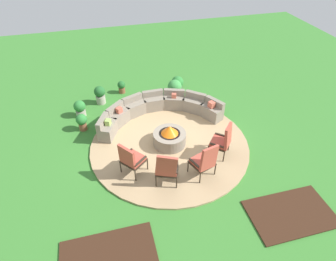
# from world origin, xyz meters

# --- Properties ---
(ground_plane) EXTENTS (24.00, 24.00, 0.00)m
(ground_plane) POSITION_xyz_m (0.00, 0.00, 0.00)
(ground_plane) COLOR #387A2D
(patio_circle) EXTENTS (5.17, 5.17, 0.06)m
(patio_circle) POSITION_xyz_m (0.00, 0.00, 0.03)
(patio_circle) COLOR tan
(patio_circle) RESTS_ON ground_plane
(mulch_bed_left) EXTENTS (2.17, 1.34, 0.04)m
(mulch_bed_left) POSITION_xyz_m (-2.33, -3.39, 0.02)
(mulch_bed_left) COLOR #382114
(mulch_bed_left) RESTS_ON ground_plane
(mulch_bed_right) EXTENTS (2.17, 1.34, 0.04)m
(mulch_bed_right) POSITION_xyz_m (2.33, -3.39, 0.02)
(mulch_bed_right) COLOR #382114
(mulch_bed_right) RESTS_ON ground_plane
(fire_pit) EXTENTS (1.06, 1.06, 0.71)m
(fire_pit) POSITION_xyz_m (0.00, 0.00, 0.33)
(fire_pit) COLOR gray
(fire_pit) RESTS_ON patio_circle
(curved_stone_bench) EXTENTS (4.51, 1.88, 0.72)m
(curved_stone_bench) POSITION_xyz_m (-0.04, 1.59, 0.36)
(curved_stone_bench) COLOR gray
(curved_stone_bench) RESTS_ON patio_circle
(lounge_chair_front_left) EXTENTS (0.83, 0.84, 1.11)m
(lounge_chair_front_left) POSITION_xyz_m (-1.39, -0.97, 0.62)
(lounge_chair_front_left) COLOR #2D2319
(lounge_chair_front_left) RESTS_ON patio_circle
(lounge_chair_front_right) EXTENTS (0.75, 0.71, 1.16)m
(lounge_chair_front_right) POSITION_xyz_m (-0.51, -1.61, 0.64)
(lounge_chair_front_right) COLOR #2D2319
(lounge_chair_front_right) RESTS_ON patio_circle
(lounge_chair_back_left) EXTENTS (0.78, 0.78, 1.17)m
(lounge_chair_back_left) POSITION_xyz_m (0.59, -1.59, 0.64)
(lounge_chair_back_left) COLOR #2D2319
(lounge_chair_back_left) RESTS_ON patio_circle
(lounge_chair_back_right) EXTENTS (0.79, 0.83, 1.16)m
(lounge_chair_back_right) POSITION_xyz_m (1.43, -0.90, 0.64)
(lounge_chair_back_right) COLOR #2D2319
(lounge_chair_back_right) RESTS_ON patio_circle
(potted_plant_0) EXTENTS (0.50, 0.50, 0.71)m
(potted_plant_0) POSITION_xyz_m (1.19, 3.18, 0.38)
(potted_plant_0) COLOR #605B56
(potted_plant_0) RESTS_ON ground_plane
(potted_plant_1) EXTENTS (0.32, 0.32, 0.52)m
(potted_plant_1) POSITION_xyz_m (-1.07, 3.72, 0.28)
(potted_plant_1) COLOR brown
(potted_plant_1) RESTS_ON ground_plane
(potted_plant_2) EXTENTS (0.57, 0.57, 0.79)m
(potted_plant_2) POSITION_xyz_m (0.96, 2.78, 0.44)
(potted_plant_2) COLOR #605B56
(potted_plant_2) RESTS_ON ground_plane
(potted_plant_3) EXTENTS (0.43, 0.43, 0.74)m
(potted_plant_3) POSITION_xyz_m (-1.98, 3.13, 0.40)
(potted_plant_3) COLOR #A89E8E
(potted_plant_3) RESTS_ON ground_plane
(potted_plant_4) EXTENTS (0.43, 0.43, 0.64)m
(potted_plant_4) POSITION_xyz_m (-2.77, 2.43, 0.34)
(potted_plant_4) COLOR #A89E8E
(potted_plant_4) RESTS_ON ground_plane
(potted_plant_5) EXTENTS (0.39, 0.39, 0.63)m
(potted_plant_5) POSITION_xyz_m (-2.72, 1.57, 0.36)
(potted_plant_5) COLOR brown
(potted_plant_5) RESTS_ON ground_plane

